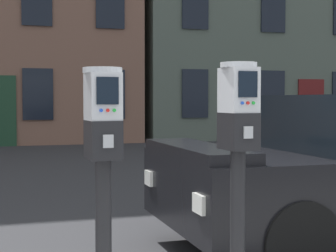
# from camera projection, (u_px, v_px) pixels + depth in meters

# --- Properties ---
(parking_meter_near_kerb) EXTENTS (0.22, 0.26, 1.41)m
(parking_meter_near_kerb) POSITION_uv_depth(u_px,v_px,m) (103.00, 148.00, 2.98)
(parking_meter_near_kerb) COLOR black
(parking_meter_near_kerb) RESTS_ON sidewalk_slab
(parking_meter_twin_adjacent) EXTENTS (0.22, 0.26, 1.46)m
(parking_meter_twin_adjacent) POSITION_uv_depth(u_px,v_px,m) (238.00, 139.00, 3.21)
(parking_meter_twin_adjacent) COLOR black
(parking_meter_twin_adjacent) RESTS_ON sidewalk_slab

